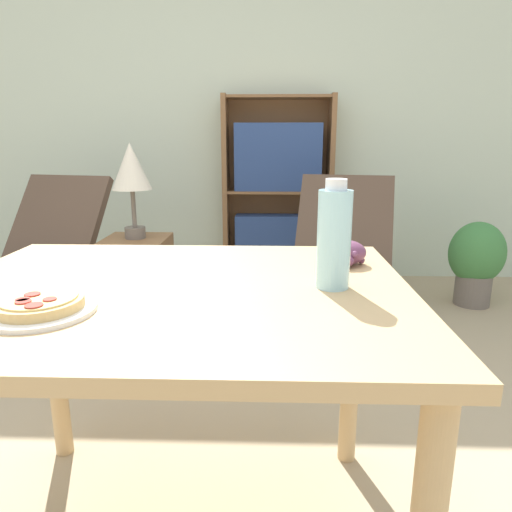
% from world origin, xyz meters
% --- Properties ---
extents(wall_back, '(8.00, 0.05, 2.60)m').
position_xyz_m(wall_back, '(0.00, 2.62, 1.30)').
color(wall_back, silver).
rests_on(wall_back, ground_plane).
extents(dining_table, '(1.13, 0.86, 0.75)m').
position_xyz_m(dining_table, '(0.14, -0.03, 0.65)').
color(dining_table, tan).
rests_on(dining_table, ground_plane).
extents(pizza_on_plate, '(0.22, 0.22, 0.04)m').
position_xyz_m(pizza_on_plate, '(-0.08, -0.21, 0.77)').
color(pizza_on_plate, white).
rests_on(pizza_on_plate, dining_table).
extents(grape_bunch, '(0.12, 0.11, 0.07)m').
position_xyz_m(grape_bunch, '(0.58, 0.18, 0.79)').
color(grape_bunch, '#6B3856').
rests_on(grape_bunch, dining_table).
extents(drink_bottle, '(0.08, 0.08, 0.25)m').
position_xyz_m(drink_bottle, '(0.52, -0.02, 0.87)').
color(drink_bottle, '#A3DBEA').
rests_on(drink_bottle, dining_table).
extents(lounge_chair_near, '(0.71, 0.87, 0.88)m').
position_xyz_m(lounge_chair_near, '(-0.95, 1.45, 0.29)').
color(lounge_chair_near, black).
rests_on(lounge_chair_near, ground_plane).
extents(lounge_chair_far, '(0.69, 0.86, 0.88)m').
position_xyz_m(lounge_chair_far, '(0.79, 1.53, 0.29)').
color(lounge_chair_far, black).
rests_on(lounge_chair_far, ground_plane).
extents(bookshelf, '(0.83, 0.25, 1.42)m').
position_xyz_m(bookshelf, '(0.43, 2.47, 0.65)').
color(bookshelf, brown).
rests_on(bookshelf, ground_plane).
extents(side_table, '(0.34, 0.34, 0.58)m').
position_xyz_m(side_table, '(-0.36, 1.34, 0.29)').
color(side_table, brown).
rests_on(side_table, ground_plane).
extents(table_lamp, '(0.21, 0.21, 0.50)m').
position_xyz_m(table_lamp, '(-0.36, 1.34, 0.93)').
color(table_lamp, '#665B51').
rests_on(table_lamp, side_table).
extents(potted_plant_floor, '(0.37, 0.31, 0.57)m').
position_xyz_m(potted_plant_floor, '(1.75, 1.94, 0.31)').
color(potted_plant_floor, '#70665B').
rests_on(potted_plant_floor, ground_plane).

